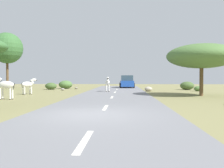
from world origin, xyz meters
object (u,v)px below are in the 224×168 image
zebra_1 (28,85)px  rock_0 (76,88)px  bush_2 (51,86)px  car_0 (127,82)px  bush_4 (66,85)px  bush_3 (187,86)px  tree_0 (202,56)px  zebra_2 (5,85)px  tree_2 (7,48)px  rock_1 (63,89)px  rock_2 (148,89)px  zebra_0 (108,83)px  bush_1 (198,89)px

zebra_1 → rock_0: (2.25, 9.92, -0.74)m
bush_2 → car_0: bearing=28.7°
zebra_1 → bush_4: 11.01m
bush_3 → tree_0: bearing=-98.1°
zebra_1 → bush_4: zebra_1 is taller
zebra_1 → bush_2: 8.61m
zebra_1 → bush_2: (-0.63, 8.58, -0.44)m
bush_3 → zebra_1: bearing=-151.3°
zebra_2 → rock_0: zebra_2 is taller
car_0 → bush_4: (-8.16, -2.74, -0.31)m
bush_2 → bush_3: bush_3 is taller
bush_3 → tree_2: bearing=168.8°
tree_2 → bush_3: size_ratio=4.83×
rock_1 → rock_2: 9.76m
car_0 → zebra_1: bearing=-125.0°
zebra_0 → car_0: 10.15m
tree_2 → tree_0: bearing=-32.1°
zebra_1 → car_0: bearing=93.8°
zebra_0 → bush_3: 10.53m
zebra_2 → bush_1: size_ratio=1.85×
tree_0 → bush_1: (1.82, 6.79, -2.91)m
rock_2 → tree_2: bearing=156.8°
bush_4 → rock_0: bearing=-33.0°
bush_2 → bush_1: bearing=-9.1°
bush_3 → rock_0: 13.79m
car_0 → bush_1: size_ratio=4.79×
tree_0 → rock_1: size_ratio=12.87×
zebra_1 → tree_0: tree_0 is taller
rock_2 → bush_1: bearing=6.8°
zebra_2 → rock_1: bearing=1.0°
bush_4 → rock_1: bush_4 is taller
tree_2 → rock_0: tree_2 is taller
bush_1 → bush_2: bush_2 is taller
zebra_0 → rock_1: 6.14m
zebra_0 → tree_2: (-15.35, 9.84, 4.78)m
tree_0 → rock_2: bearing=120.5°
rock_2 → bush_4: bearing=150.9°
bush_2 → bush_4: bearing=62.8°
zebra_1 → car_0: size_ratio=0.33×
tree_0 → tree_2: size_ratio=0.69×
zebra_2 → tree_2: bearing=31.8°
zebra_2 → bush_2: (-1.01, 13.41, -0.53)m
zebra_0 → zebra_2: (-6.33, -8.61, -0.01)m
car_0 → rock_0: car_0 is taller
tree_0 → zebra_0: bearing=149.1°
zebra_1 → bush_3: zebra_1 is taller
zebra_1 → bush_3: size_ratio=0.87×
bush_2 → tree_2: bearing=147.8°
tree_2 → zebra_2: bearing=-64.0°
rock_2 → zebra_0: bearing=-161.6°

